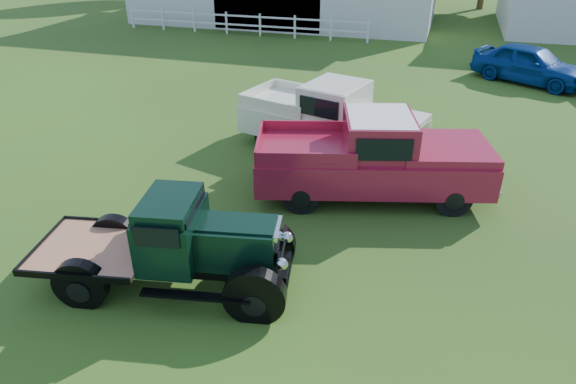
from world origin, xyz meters
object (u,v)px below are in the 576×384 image
(vintage_flatbed, at_px, (169,243))
(misc_car_blue, at_px, (530,64))
(white_pickup, at_px, (331,118))
(red_pickup, at_px, (372,156))

(vintage_flatbed, distance_m, misc_car_blue, 17.48)
(vintage_flatbed, bearing_deg, misc_car_blue, 54.03)
(white_pickup, height_order, misc_car_blue, white_pickup)
(vintage_flatbed, distance_m, red_pickup, 5.38)
(white_pickup, relative_size, misc_car_blue, 1.20)
(white_pickup, distance_m, misc_car_blue, 10.85)
(red_pickup, xyz_separation_m, misc_car_blue, (4.71, 11.21, -0.28))
(vintage_flatbed, xyz_separation_m, red_pickup, (2.95, 4.50, 0.11))
(red_pickup, height_order, white_pickup, red_pickup)
(red_pickup, height_order, misc_car_blue, red_pickup)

